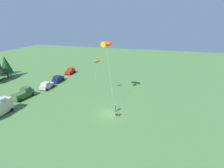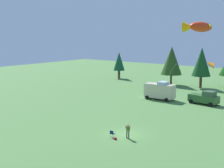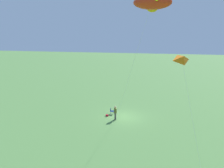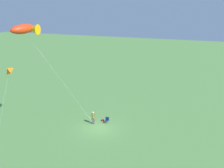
{
  "view_description": "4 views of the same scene",
  "coord_description": "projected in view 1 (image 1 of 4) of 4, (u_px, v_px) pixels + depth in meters",
  "views": [
    {
      "loc": [
        -28.7,
        -9.07,
        17.48
      ],
      "look_at": [
        2.36,
        0.12,
        5.41
      ],
      "focal_mm": 28.0,
      "sensor_mm": 36.0,
      "label": 1
    },
    {
      "loc": [
        20.62,
        -29.08,
        11.83
      ],
      "look_at": [
        0.18,
        -2.65,
        6.44
      ],
      "focal_mm": 50.0,
      "sensor_mm": 36.0,
      "label": 2
    },
    {
      "loc": [
        25.35,
        3.48,
        10.46
      ],
      "look_at": [
        -1.1,
        -1.77,
        3.87
      ],
      "focal_mm": 35.0,
      "sensor_mm": 36.0,
      "label": 3
    },
    {
      "loc": [
        -10.93,
        27.98,
        15.81
      ],
      "look_at": [
        -0.92,
        -2.61,
        5.23
      ],
      "focal_mm": 42.0,
      "sensor_mm": 36.0,
      "label": 4
    }
  ],
  "objects": [
    {
      "name": "person_kite_flyer",
      "position": [
        115.0,
        107.0,
        34.73
      ],
      "size": [
        0.56,
        0.45,
        1.74
      ],
      "rotation": [
        0.0,
        0.0,
        2.01
      ],
      "color": "#473C40",
      "rests_on": "ground"
    },
    {
      "name": "folding_chair",
      "position": [
        117.0,
        114.0,
        33.22
      ],
      "size": [
        0.51,
        0.51,
        0.82
      ],
      "rotation": [
        0.0,
        0.0,
        1.64
      ],
      "color": "#0D1E48",
      "rests_on": "ground"
    },
    {
      "name": "car_red_sedan",
      "position": [
        70.0,
        71.0,
        59.31
      ],
      "size": [
        4.26,
        2.34,
        1.89
      ],
      "rotation": [
        0.0,
        0.0,
        0.04
      ],
      "color": "red",
      "rests_on": "ground"
    },
    {
      "name": "backpack_on_grass",
      "position": [
        120.0,
        114.0,
        33.93
      ],
      "size": [
        0.36,
        0.39,
        0.22
      ],
      "primitive_type": "cube",
      "rotation": [
        0.0,
        0.0,
        0.96
      ],
      "color": "#A61421",
      "rests_on": "ground"
    },
    {
      "name": "kite_delta_orange",
      "position": [
        96.0,
        61.0,
        40.31
      ],
      "size": [
        2.18,
        2.52,
        8.82
      ],
      "color": "orange",
      "rests_on": "ground"
    },
    {
      "name": "ground_plane",
      "position": [
        109.0,
        114.0,
        34.31
      ],
      "size": [
        160.0,
        160.0,
        0.0
      ],
      "primitive_type": "plane",
      "color": "#4B793C"
    },
    {
      "name": "truck_green_flatbed",
      "position": [
        23.0,
        94.0,
        40.89
      ],
      "size": [
        5.2,
        2.89,
        2.34
      ],
      "rotation": [
        0.0,
        0.0,
        -0.12
      ],
      "color": "#315C2C",
      "rests_on": "ground"
    },
    {
      "name": "car_silver_compact",
      "position": [
        47.0,
        85.0,
        46.37
      ],
      "size": [
        4.26,
        2.32,
        1.89
      ],
      "rotation": [
        0.0,
        0.0,
        3.17
      ],
      "color": "#BEB3C6",
      "rests_on": "ground"
    },
    {
      "name": "car_navy_hatch",
      "position": [
        58.0,
        79.0,
        51.57
      ],
      "size": [
        4.33,
        2.48,
        1.89
      ],
      "rotation": [
        0.0,
        0.0,
        3.22
      ],
      "color": "#131C51",
      "rests_on": "ground"
    },
    {
      "name": "kite_large_fish",
      "position": [
        105.0,
        44.0,
        37.29
      ],
      "size": [
        7.81,
        5.6,
        13.15
      ],
      "color": "red",
      "rests_on": "ground"
    }
  ]
}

